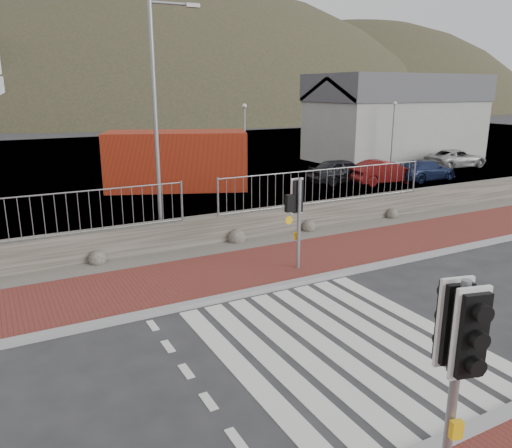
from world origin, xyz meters
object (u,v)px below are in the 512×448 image
traffic_signal_near (459,347)px  traffic_signal_far (298,204)px  streetlight (159,113)px  car_d (456,158)px  shipping_container (177,160)px  car_a (343,171)px  car_c (425,170)px  car_e (455,157)px  car_b (384,172)px

traffic_signal_near → traffic_signal_far: traffic_signal_near is taller
traffic_signal_near → streetlight: (0.39, 11.72, 2.08)m
traffic_signal_far → streetlight: size_ratio=0.35×
traffic_signal_near → car_d: 28.72m
streetlight → shipping_container: bearing=72.0°
car_a → car_c: car_a is taller
traffic_signal_near → car_e: size_ratio=0.85×
traffic_signal_near → streetlight: 11.91m
streetlight → car_a: 13.50m
streetlight → car_b: bearing=23.1°
traffic_signal_far → car_c: (13.81, 8.60, -1.31)m
traffic_signal_far → car_c: 16.32m
streetlight → shipping_container: size_ratio=1.08×
streetlight → car_c: 17.10m
shipping_container → car_d: shipping_container is taller
car_d → traffic_signal_near: bearing=133.7°
traffic_signal_near → traffic_signal_far: (2.73, 7.49, -0.18)m
streetlight → traffic_signal_far: bearing=-57.1°
car_d → car_e: car_e is taller
car_b → car_d: bearing=-70.4°
car_c → car_a: bearing=69.0°
car_b → car_e: (8.44, 2.64, -0.05)m
car_a → car_e: (10.21, 1.51, -0.08)m
traffic_signal_near → car_a: bearing=69.6°
traffic_signal_far → car_e: (19.56, 11.54, -1.30)m
traffic_signal_near → car_b: 21.50m
traffic_signal_near → car_a: size_ratio=0.74×
traffic_signal_near → traffic_signal_far: size_ratio=1.11×
streetlight → car_c: streetlight is taller
traffic_signal_near → car_a: traffic_signal_near is taller
car_e → car_d: bearing=145.8°
shipping_container → traffic_signal_far: bearing=-73.2°
shipping_container → car_a: size_ratio=1.77×
shipping_container → car_a: bearing=3.4°
streetlight → car_b: (13.46, 4.66, -3.50)m
traffic_signal_near → shipping_container: traffic_signal_near is taller
car_c → car_b: bearing=80.4°
traffic_signal_far → car_a: (9.35, 10.03, -1.22)m
shipping_container → car_b: (10.00, -3.88, -0.80)m
traffic_signal_near → car_b: (13.85, 16.39, -1.43)m
car_b → traffic_signal_far: bearing=133.1°
shipping_container → traffic_signal_near: bearing=-78.9°
shipping_container → car_a: 8.70m
car_c → car_e: car_e is taller
traffic_signal_far → shipping_container: (1.12, 12.78, -0.46)m
shipping_container → car_e: shipping_container is taller
car_d → car_e: bearing=-39.3°
shipping_container → car_c: size_ratio=1.76×
traffic_signal_far → shipping_container: shipping_container is taller
traffic_signal_near → car_e: bearing=54.6°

